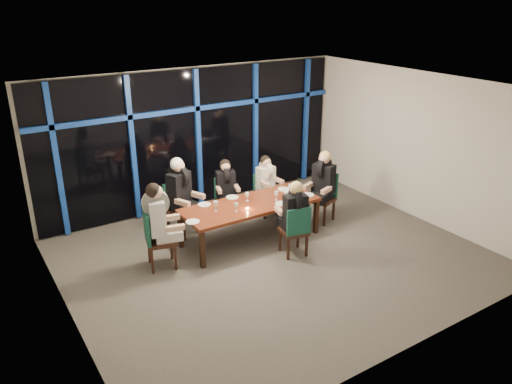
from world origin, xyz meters
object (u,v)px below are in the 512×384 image
diner_end_left (159,213)px  diner_near_mid (294,207)px  diner_far_left (180,186)px  water_pitcher (287,195)px  diner_far_mid (226,182)px  chair_end_right (324,194)px  diner_far_right (267,177)px  diner_end_right (323,177)px  chair_far_left (178,205)px  chair_far_right (264,192)px  chair_near_mid (296,229)px  wine_bottle (298,187)px  chair_end_left (155,236)px  chair_far_mid (226,197)px  dining_table (250,207)px

diner_end_left → diner_near_mid: (2.17, -0.86, -0.08)m
diner_far_left → water_pitcher: size_ratio=5.76×
diner_far_mid → chair_end_right: bearing=-12.4°
diner_far_mid → diner_far_right: (0.88, -0.16, -0.01)m
diner_end_right → diner_near_mid: (-1.33, -0.83, -0.05)m
chair_end_right → diner_end_right: diner_end_right is taller
chair_far_left → chair_far_right: chair_far_left is taller
chair_far_right → chair_near_mid: size_ratio=0.92×
diner_near_mid → water_pitcher: size_ratio=5.24×
chair_far_right → diner_far_mid: diner_far_mid is taller
diner_far_left → wine_bottle: 2.27m
chair_near_mid → chair_far_left: bearing=-43.5°
diner_end_right → diner_near_mid: 1.57m
chair_near_mid → wine_bottle: (0.72, 0.90, 0.33)m
chair_end_left → diner_end_left: 0.42m
chair_far_left → diner_end_left: size_ratio=1.04×
chair_far_mid → water_pitcher: bearing=-46.3°
chair_end_left → wine_bottle: wine_bottle is taller
diner_far_left → diner_near_mid: size_ratio=1.10×
diner_end_left → dining_table: bearing=-75.8°
chair_far_right → wine_bottle: 1.03m
chair_far_mid → chair_end_left: size_ratio=0.86×
chair_end_right → wine_bottle: size_ratio=3.20×
diner_far_mid → diner_end_left: size_ratio=0.86×
chair_far_mid → chair_far_right: 0.87m
chair_end_left → wine_bottle: bearing=-77.7°
chair_end_right → diner_near_mid: bearing=-79.2°
diner_far_right → diner_near_mid: bearing=-110.7°
chair_end_left → diner_far_left: diner_far_left is taller
chair_far_mid → chair_end_left: bearing=-134.5°
chair_far_mid → water_pitcher: size_ratio=5.03×
chair_far_left → chair_far_right: bearing=-27.5°
diner_end_left → diner_end_right: 3.50m
dining_table → chair_far_left: size_ratio=2.45×
chair_near_mid → water_pitcher: size_ratio=5.37×
diner_far_left → diner_far_mid: 1.02m
diner_near_mid → dining_table: bearing=-55.9°
diner_end_left → diner_end_right: size_ratio=1.03×
chair_end_right → chair_near_mid: 1.71m
chair_far_right → chair_end_right: size_ratio=0.87×
dining_table → chair_far_right: (0.91, 0.88, -0.19)m
diner_near_mid → water_pitcher: bearing=-103.8°
chair_far_mid → chair_far_right: chair_far_mid is taller
wine_bottle → water_pitcher: (-0.39, -0.16, -0.03)m
chair_end_left → wine_bottle: (2.96, -0.06, 0.29)m
diner_far_left → chair_end_left: bearing=-158.8°
diner_far_right → diner_end_right: size_ratio=0.87×
chair_far_left → water_pitcher: (1.69, -1.22, 0.25)m
chair_end_left → chair_end_right: bearing=-76.9°
chair_far_left → diner_near_mid: bearing=-77.8°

